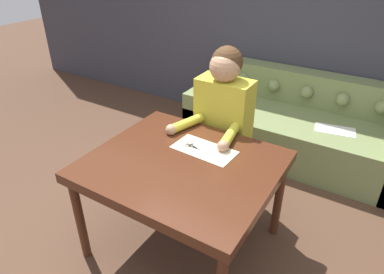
# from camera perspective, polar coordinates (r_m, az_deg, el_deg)

# --- Properties ---
(ground_plane) EXTENTS (16.00, 16.00, 0.00)m
(ground_plane) POSITION_cam_1_polar(r_m,az_deg,el_deg) (2.70, -2.52, -16.38)
(ground_plane) COLOR #4C3323
(wall_back) EXTENTS (8.00, 0.06, 2.60)m
(wall_back) POSITION_cam_1_polar(r_m,az_deg,el_deg) (3.85, 15.95, 19.24)
(wall_back) COLOR #383842
(wall_back) RESTS_ON ground_plane
(dining_table) EXTENTS (1.18, 1.02, 0.73)m
(dining_table) POSITION_cam_1_polar(r_m,az_deg,el_deg) (2.23, -1.61, -5.65)
(dining_table) COLOR #472314
(dining_table) RESTS_ON ground_plane
(couch) EXTENTS (2.14, 0.91, 0.78)m
(couch) POSITION_cam_1_polar(r_m,az_deg,el_deg) (3.66, 17.05, 1.59)
(couch) COLOR olive
(couch) RESTS_ON ground_plane
(person) EXTENTS (0.51, 0.59, 1.30)m
(person) POSITION_cam_1_polar(r_m,az_deg,el_deg) (2.71, 5.12, 1.99)
(person) COLOR #33281E
(person) RESTS_ON ground_plane
(pattern_paper_main) EXTENTS (0.44, 0.24, 0.00)m
(pattern_paper_main) POSITION_cam_1_polar(r_m,az_deg,el_deg) (2.31, 2.02, -2.11)
(pattern_paper_main) COLOR beige
(pattern_paper_main) RESTS_ON dining_table
(scissors) EXTENTS (0.22, 0.09, 0.01)m
(scissors) POSITION_cam_1_polar(r_m,az_deg,el_deg) (2.33, 0.36, -1.74)
(scissors) COLOR silver
(scissors) RESTS_ON dining_table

